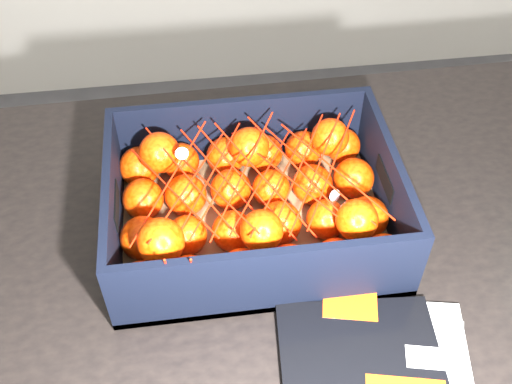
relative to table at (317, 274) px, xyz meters
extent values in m
cube|color=black|center=(0.00, 0.00, 0.08)|extent=(1.21, 0.82, 0.04)
cylinder|color=black|center=(-0.55, 0.35, -0.30)|extent=(0.06, 0.06, 0.71)
cylinder|color=black|center=(0.55, 0.35, -0.30)|extent=(0.06, 0.06, 0.71)
cube|color=#F1470C|center=(0.01, -0.14, 0.12)|extent=(0.09, 0.07, 0.00)
cube|color=white|center=(0.09, -0.23, 0.12)|extent=(0.06, 0.04, 0.00)
cube|color=#F1470C|center=(0.05, -0.26, 0.12)|extent=(0.10, 0.04, 0.00)
cube|color=brown|center=(-0.10, 0.04, 0.10)|extent=(0.43, 0.32, 0.01)
cube|color=black|center=(-0.10, 0.19, 0.16)|extent=(0.43, 0.01, 0.13)
cube|color=black|center=(-0.10, -0.12, 0.16)|extent=(0.43, 0.01, 0.13)
cube|color=black|center=(-0.31, 0.04, 0.16)|extent=(0.01, 0.30, 0.13)
cube|color=black|center=(0.11, 0.04, 0.16)|extent=(0.01, 0.30, 0.13)
sphere|color=#EF3405|center=(-0.27, -0.08, 0.14)|extent=(0.06, 0.06, 0.06)
sphere|color=#EF3405|center=(-0.27, 0.00, 0.14)|extent=(0.07, 0.07, 0.07)
sphere|color=#EF3405|center=(-0.27, 0.08, 0.14)|extent=(0.06, 0.06, 0.06)
sphere|color=#EF3405|center=(-0.27, 0.15, 0.14)|extent=(0.07, 0.07, 0.07)
sphere|color=#EF3405|center=(-0.21, -0.08, 0.14)|extent=(0.07, 0.07, 0.07)
sphere|color=#EF3405|center=(-0.21, -0.01, 0.14)|extent=(0.06, 0.06, 0.06)
sphere|color=#EF3405|center=(-0.20, 0.07, 0.14)|extent=(0.07, 0.07, 0.07)
sphere|color=#EF3405|center=(-0.21, 0.15, 0.14)|extent=(0.06, 0.06, 0.06)
sphere|color=#EF3405|center=(-0.13, -0.08, 0.14)|extent=(0.06, 0.06, 0.06)
sphere|color=#EF3405|center=(-0.14, -0.01, 0.14)|extent=(0.06, 0.06, 0.06)
sphere|color=#EF3405|center=(-0.13, 0.08, 0.14)|extent=(0.06, 0.06, 0.06)
sphere|color=#EF3405|center=(-0.13, 0.15, 0.14)|extent=(0.06, 0.06, 0.06)
sphere|color=#EF3405|center=(-0.07, -0.08, 0.14)|extent=(0.06, 0.06, 0.06)
sphere|color=#EF3405|center=(-0.07, 0.00, 0.14)|extent=(0.07, 0.07, 0.07)
sphere|color=#EF3405|center=(-0.07, 0.07, 0.14)|extent=(0.06, 0.06, 0.06)
sphere|color=#EF3405|center=(-0.07, 0.15, 0.14)|extent=(0.06, 0.06, 0.06)
sphere|color=#EF3405|center=(0.00, -0.08, 0.14)|extent=(0.06, 0.06, 0.06)
sphere|color=#EF3405|center=(0.00, 0.00, 0.14)|extent=(0.06, 0.06, 0.06)
sphere|color=#EF3405|center=(0.00, 0.07, 0.14)|extent=(0.06, 0.06, 0.06)
sphere|color=#EF3405|center=(0.00, 0.15, 0.14)|extent=(0.06, 0.06, 0.06)
sphere|color=#EF3405|center=(0.07, -0.08, 0.14)|extent=(0.06, 0.06, 0.06)
sphere|color=#EF3405|center=(0.07, -0.01, 0.14)|extent=(0.06, 0.06, 0.06)
sphere|color=#EF3405|center=(0.07, 0.08, 0.14)|extent=(0.07, 0.07, 0.07)
sphere|color=#EF3405|center=(0.07, 0.15, 0.14)|extent=(0.06, 0.06, 0.06)
sphere|color=#EF3405|center=(-0.24, -0.05, 0.19)|extent=(0.07, 0.07, 0.07)
sphere|color=#EF3405|center=(-0.24, 0.12, 0.19)|extent=(0.06, 0.06, 0.06)
sphere|color=#EF3405|center=(-0.10, -0.05, 0.19)|extent=(0.06, 0.06, 0.06)
sphere|color=#EF3405|center=(-0.10, 0.12, 0.19)|extent=(0.06, 0.06, 0.06)
sphere|color=#EF3405|center=(0.03, -0.05, 0.19)|extent=(0.06, 0.06, 0.06)
sphere|color=#EF3405|center=(0.03, 0.12, 0.19)|extent=(0.06, 0.06, 0.06)
cylinder|color=red|center=(-0.22, 0.03, 0.21)|extent=(0.12, 0.22, 0.04)
cylinder|color=red|center=(-0.20, 0.04, 0.21)|extent=(0.12, 0.22, 0.02)
cylinder|color=red|center=(-0.17, 0.03, 0.21)|extent=(0.12, 0.22, 0.03)
cylinder|color=red|center=(-0.14, 0.04, 0.21)|extent=(0.12, 0.22, 0.02)
cylinder|color=red|center=(-0.12, 0.04, 0.21)|extent=(0.12, 0.22, 0.03)
cylinder|color=red|center=(-0.09, 0.03, 0.21)|extent=(0.12, 0.22, 0.03)
cylinder|color=red|center=(-0.06, 0.04, 0.21)|extent=(0.12, 0.22, 0.04)
cylinder|color=red|center=(-0.04, 0.04, 0.21)|extent=(0.12, 0.22, 0.03)
cylinder|color=red|center=(-0.01, 0.03, 0.21)|extent=(0.12, 0.22, 0.01)
cylinder|color=red|center=(0.02, 0.03, 0.21)|extent=(0.12, 0.22, 0.01)
cylinder|color=red|center=(-0.22, 0.04, 0.21)|extent=(0.12, 0.22, 0.02)
cylinder|color=red|center=(-0.20, 0.03, 0.21)|extent=(0.12, 0.22, 0.02)
cylinder|color=red|center=(-0.17, 0.04, 0.21)|extent=(0.12, 0.22, 0.02)
cylinder|color=red|center=(-0.14, 0.04, 0.21)|extent=(0.12, 0.22, 0.01)
cylinder|color=red|center=(-0.12, 0.04, 0.21)|extent=(0.12, 0.22, 0.03)
cylinder|color=red|center=(-0.09, 0.04, 0.20)|extent=(0.12, 0.22, 0.03)
cylinder|color=red|center=(-0.06, 0.03, 0.21)|extent=(0.12, 0.22, 0.02)
cylinder|color=red|center=(-0.04, 0.04, 0.21)|extent=(0.12, 0.22, 0.02)
cylinder|color=red|center=(-0.01, 0.03, 0.22)|extent=(0.12, 0.22, 0.02)
cylinder|color=red|center=(0.02, 0.04, 0.21)|extent=(0.12, 0.22, 0.02)
cylinder|color=red|center=(-0.23, -0.11, 0.20)|extent=(0.00, 0.03, 0.09)
cylinder|color=red|center=(-0.20, -0.11, 0.20)|extent=(0.01, 0.04, 0.08)
camera|label=1|loc=(-0.18, -0.59, 0.84)|focal=43.15mm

